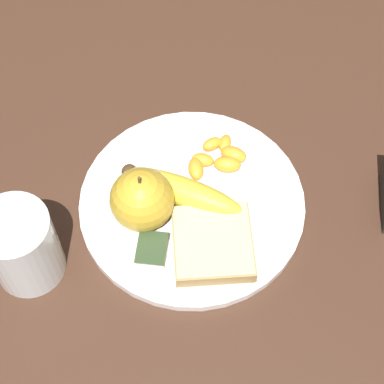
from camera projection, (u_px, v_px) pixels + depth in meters
ground_plane at (192, 206)px, 0.78m from camera, size 3.00×3.00×0.00m
plate at (192, 202)px, 0.77m from camera, size 0.27×0.27×0.01m
juice_glass at (22, 248)px, 0.70m from camera, size 0.08×0.08×0.10m
apple at (142, 200)px, 0.73m from camera, size 0.07×0.07×0.08m
banana at (181, 190)px, 0.75m from camera, size 0.08×0.16×0.04m
bread_slice at (213, 244)px, 0.73m from camera, size 0.11×0.11×0.02m
fork at (199, 190)px, 0.77m from camera, size 0.18×0.10×0.00m
jam_packet at (152, 251)px, 0.72m from camera, size 0.04×0.03×0.02m
orange_segment_0 at (198, 169)px, 0.78m from camera, size 0.03×0.03×0.02m
orange_segment_1 at (225, 143)px, 0.80m from camera, size 0.03×0.02×0.01m
orange_segment_2 at (203, 160)px, 0.79m from camera, size 0.02×0.03×0.02m
orange_segment_3 at (234, 154)px, 0.79m from camera, size 0.03×0.04×0.02m
orange_segment_4 at (227, 164)px, 0.78m from camera, size 0.02×0.03×0.02m
orange_segment_5 at (212, 144)px, 0.80m from camera, size 0.03×0.03×0.01m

